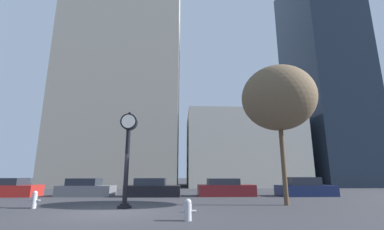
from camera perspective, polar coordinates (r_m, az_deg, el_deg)
ground_plane at (r=11.90m, az=-17.79°, el=-19.91°), size 200.00×200.00×0.00m
building_tall_tower at (r=40.94m, az=-14.26°, el=14.67°), size 15.68×12.00×40.63m
building_storefront_row at (r=36.47m, az=10.55°, el=-7.82°), size 14.47×12.00×9.45m
building_glass_modern at (r=43.91m, az=26.97°, el=8.45°), size 8.21×12.00×33.14m
street_clock at (r=13.09m, az=-14.11°, el=-7.02°), size 0.81×0.65×4.63m
car_red at (r=23.23m, az=-35.51°, el=-13.17°), size 3.93×2.06×1.29m
car_grey at (r=20.87m, az=-22.54°, el=-14.87°), size 3.98×1.92×1.26m
car_black at (r=19.39m, az=-8.81°, el=-15.87°), size 3.93×1.88×1.28m
car_maroon at (r=19.75m, az=7.40°, el=-15.87°), size 4.11×1.88×1.25m
car_navy at (r=21.26m, az=23.71°, el=-14.64°), size 4.00×1.92×1.34m
fire_hydrant_near at (r=14.60m, az=-31.61°, el=-15.67°), size 0.52×0.23×0.79m
fire_hydrant_far at (r=9.38m, az=-0.92°, el=-20.25°), size 0.59×0.25×0.72m
bare_tree at (r=15.24m, az=18.63°, el=3.56°), size 4.06×4.06×7.56m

